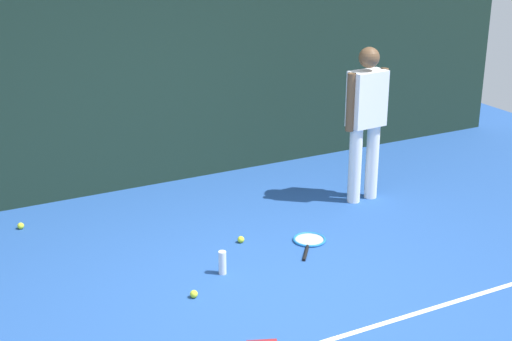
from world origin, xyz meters
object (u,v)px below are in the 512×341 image
object	(u,v)px
tennis_player	(366,115)
tennis_ball_mid_court	(241,239)
tennis_ball_near_player	(194,294)
water_bottle	(222,263)
tennis_racket	(309,241)
tennis_ball_by_fence	(21,226)

from	to	relation	value
tennis_player	tennis_ball_mid_court	size ratio (longest dim) A/B	25.76
tennis_ball_near_player	tennis_ball_mid_court	world-z (taller)	same
tennis_ball_near_player	water_bottle	world-z (taller)	water_bottle
tennis_ball_mid_court	water_bottle	bearing A→B (deg)	-130.94
tennis_racket	water_bottle	size ratio (longest dim) A/B	2.72
tennis_player	tennis_ball_mid_court	distance (m)	1.96
tennis_ball_mid_court	water_bottle	xyz separation A→B (m)	(-0.43, -0.49, 0.08)
tennis_racket	tennis_player	bearing A→B (deg)	-20.61
tennis_ball_near_player	tennis_ball_by_fence	xyz separation A→B (m)	(-1.01, 2.08, 0.00)
tennis_ball_near_player	tennis_racket	bearing A→B (deg)	18.38
tennis_racket	tennis_ball_near_player	world-z (taller)	tennis_ball_near_player
tennis_racket	tennis_ball_by_fence	xyz separation A→B (m)	(-2.43, 1.61, 0.02)
tennis_player	water_bottle	size ratio (longest dim) A/B	7.82
tennis_player	water_bottle	distance (m)	2.44
tennis_ball_mid_court	water_bottle	size ratio (longest dim) A/B	0.30
tennis_player	water_bottle	world-z (taller)	tennis_player
tennis_ball_by_fence	tennis_ball_mid_court	distance (m)	2.26
tennis_player	tennis_ball_by_fence	size ratio (longest dim) A/B	25.76
tennis_ball_by_fence	tennis_ball_mid_court	size ratio (longest dim) A/B	1.00
tennis_racket	water_bottle	bearing A→B (deg)	138.90
tennis_player	tennis_ball_by_fence	distance (m)	3.76
tennis_ball_near_player	tennis_ball_by_fence	size ratio (longest dim) A/B	1.00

